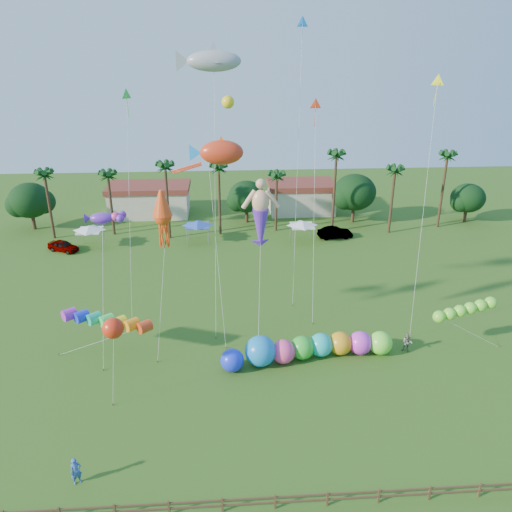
{
  "coord_description": "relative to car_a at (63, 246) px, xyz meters",
  "views": [
    {
      "loc": [
        -2.52,
        -26.65,
        24.3
      ],
      "look_at": [
        0.0,
        10.0,
        9.0
      ],
      "focal_mm": 35.0,
      "sensor_mm": 36.0,
      "label": 1
    }
  ],
  "objects": [
    {
      "name": "blue_ball",
      "position": [
        21.21,
        -27.53,
        0.24
      ],
      "size": [
        1.92,
        1.92,
        1.92
      ],
      "primitive_type": "sphere",
      "color": "#1B31F8",
      "rests_on": "ground"
    },
    {
      "name": "tree_line",
      "position": [
        26.89,
        9.03,
        3.56
      ],
      "size": [
        69.46,
        8.91,
        11.0
      ],
      "color": "#3A2819",
      "rests_on": "ground"
    },
    {
      "name": "tent_row",
      "position": [
        17.33,
        1.37,
        2.03
      ],
      "size": [
        31.0,
        4.0,
        0.6
      ],
      "color": "white",
      "rests_on": "ground"
    },
    {
      "name": "rainbow_tube",
      "position": [
        12.21,
        -25.31,
        2.37
      ],
      "size": [
        9.32,
        4.51,
        3.6
      ],
      "color": "red",
      "rests_on": "ground"
    },
    {
      "name": "delta_kite_yellow",
      "position": [
        38.4,
        -20.11,
        20.66
      ],
      "size": [
        1.61,
        4.13,
        22.43
      ],
      "color": "#F9FF1A",
      "rests_on": "ground"
    },
    {
      "name": "spectator_b",
      "position": [
        36.35,
        -25.81,
        0.16
      ],
      "size": [
        1.06,
        0.97,
        1.75
      ],
      "primitive_type": "imported",
      "rotation": [
        0.0,
        0.0,
        -0.46
      ],
      "color": "gray",
      "rests_on": "ground"
    },
    {
      "name": "car_a",
      "position": [
        0.0,
        0.0,
        0.0
      ],
      "size": [
        4.51,
        3.41,
        1.43
      ],
      "primitive_type": "imported",
      "rotation": [
        0.0,
        0.0,
        1.1
      ],
      "color": "#4C4C54",
      "rests_on": "ground"
    },
    {
      "name": "buildings_row",
      "position": [
        20.24,
        15.04,
        1.28
      ],
      "size": [
        35.0,
        7.0,
        4.0
      ],
      "color": "beige",
      "rests_on": "ground"
    },
    {
      "name": "delta_kite_red",
      "position": [
        29.1,
        -16.93,
        18.65
      ],
      "size": [
        1.16,
        4.0,
        20.35
      ],
      "color": "red",
      "rests_on": "ground"
    },
    {
      "name": "lobster_kite",
      "position": [
        11.02,
        -22.58,
        10.95
      ],
      "size": [
        3.61,
        5.56,
        12.32
      ],
      "color": "#6725BC",
      "rests_on": "ground"
    },
    {
      "name": "orange_ball_kite",
      "position": [
        12.75,
        -30.2,
        5.18
      ],
      "size": [
        1.83,
        2.02,
        6.67
      ],
      "color": "red",
      "rests_on": "ground"
    },
    {
      "name": "caterpillar_inflatable",
      "position": [
        28.11,
        -26.24,
        0.38
      ],
      "size": [
        12.83,
        3.59,
        2.61
      ],
      "rotation": [
        0.0,
        0.0,
        0.11
      ],
      "color": "#FF438E",
      "rests_on": "ground"
    },
    {
      "name": "shark_kite",
      "position": [
        20.36,
        -16.37,
        22.63
      ],
      "size": [
        6.23,
        7.44,
        24.45
      ],
      "color": "#9399A1",
      "rests_on": "ground"
    },
    {
      "name": "fence",
      "position": [
        23.33,
        -40.96,
        -0.1
      ],
      "size": [
        36.12,
        0.12,
        1.0
      ],
      "color": "brown",
      "rests_on": "ground"
    },
    {
      "name": "spectator_a",
      "position": [
        11.59,
        -38.33,
        0.19
      ],
      "size": [
        0.79,
        0.71,
        1.82
      ],
      "primitive_type": "imported",
      "rotation": [
        0.0,
        0.0,
        0.54
      ],
      "color": "#3055AA",
      "rests_on": "ground"
    },
    {
      "name": "green_worm",
      "position": [
        38.91,
        -25.63,
        2.51
      ],
      "size": [
        8.8,
        1.74,
        3.87
      ],
      "color": "#71E532",
      "rests_on": "ground"
    },
    {
      "name": "delta_kite_green",
      "position": [
        12.54,
        -14.94,
        19.39
      ],
      "size": [
        1.3,
        4.84,
        21.11
      ],
      "color": "#32D542",
      "rests_on": "ground"
    },
    {
      "name": "ground",
      "position": [
        23.33,
        -34.96,
        -0.72
      ],
      "size": [
        160.0,
        160.0,
        0.0
      ],
      "primitive_type": "plane",
      "color": "#285116",
      "rests_on": "ground"
    },
    {
      "name": "fish_kite",
      "position": [
        20.8,
        -19.87,
        15.59
      ],
      "size": [
        5.75,
        6.07,
        17.45
      ],
      "color": "red",
      "rests_on": "ground"
    },
    {
      "name": "squid_kite",
      "position": [
        15.92,
        -22.85,
        11.06
      ],
      "size": [
        1.83,
        4.01,
        14.08
      ],
      "color": "#E54312",
      "rests_on": "ground"
    },
    {
      "name": "merman_kite",
      "position": [
        23.78,
        -23.66,
        11.04
      ],
      "size": [
        2.52,
        4.71,
        14.46
      ],
      "color": "#E5A682",
      "rests_on": "ground"
    },
    {
      "name": "delta_kite_blue",
      "position": [
        28.23,
        -13.56,
        25.11
      ],
      "size": [
        1.28,
        3.67,
        27.01
      ],
      "color": "#1B89FA",
      "rests_on": "ground"
    },
    {
      "name": "car_b",
      "position": [
        36.18,
        2.37,
        0.06
      ],
      "size": [
        4.88,
        2.12,
        1.56
      ],
      "primitive_type": "imported",
      "rotation": [
        0.0,
        0.0,
        1.67
      ],
      "color": "#4C4C54",
      "rests_on": "ground"
    }
  ]
}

